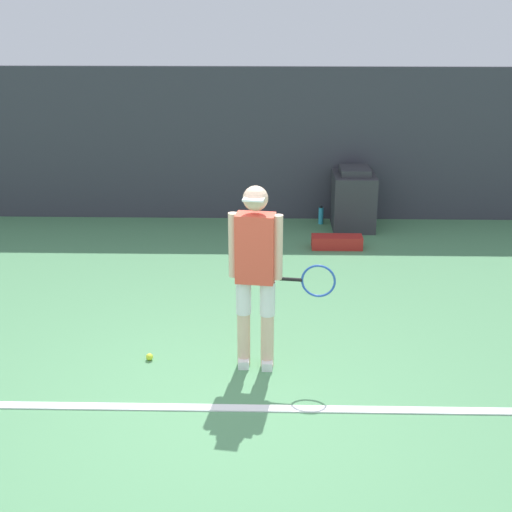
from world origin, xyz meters
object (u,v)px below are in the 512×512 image
(tennis_player, at_px, (257,269))
(covered_chair, at_px, (353,199))
(equipment_bag, at_px, (337,242))
(tennis_ball, at_px, (149,357))
(water_bottle, at_px, (321,215))

(tennis_player, bearing_deg, covered_chair, 80.34)
(tennis_player, distance_m, equipment_bag, 3.56)
(tennis_ball, bearing_deg, covered_chair, 60.59)
(tennis_player, xyz_separation_m, water_bottle, (0.87, 4.39, -0.83))
(tennis_player, relative_size, equipment_bag, 2.50)
(tennis_ball, xyz_separation_m, covered_chair, (2.34, 4.16, 0.40))
(tennis_player, bearing_deg, equipment_bag, 80.55)
(tennis_player, xyz_separation_m, equipment_bag, (1.02, 3.29, -0.87))
(tennis_player, distance_m, water_bottle, 4.55)
(tennis_player, bearing_deg, tennis_ball, -176.25)
(tennis_ball, bearing_deg, equipment_bag, 57.69)
(equipment_bag, bearing_deg, water_bottle, 97.75)
(tennis_ball, relative_size, covered_chair, 0.07)
(tennis_ball, height_order, covered_chair, covered_chair)
(equipment_bag, bearing_deg, tennis_player, -107.20)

